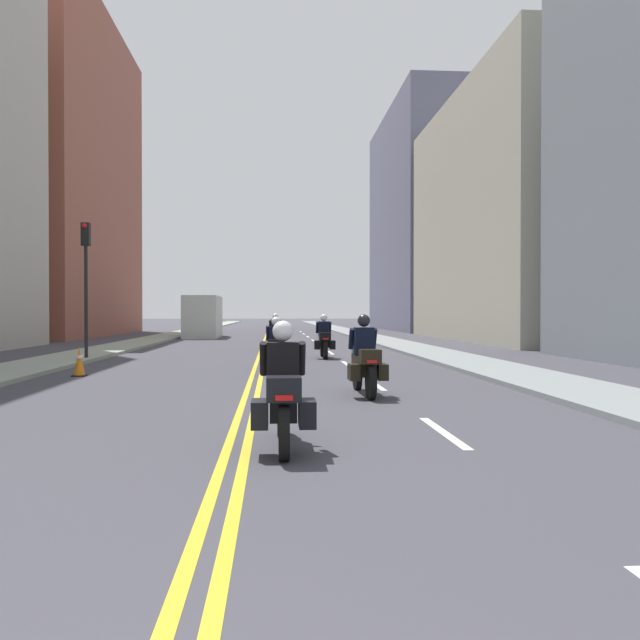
% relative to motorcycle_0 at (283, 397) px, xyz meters
% --- Properties ---
extents(ground_plane, '(264.00, 264.00, 0.00)m').
position_rel_motorcycle_0_xyz_m(ground_plane, '(-0.57, 40.97, -0.65)').
color(ground_plane, '#3E3D45').
extents(sidewalk_left, '(2.34, 144.00, 0.12)m').
position_rel_motorcycle_0_xyz_m(sidewalk_left, '(-7.43, 40.97, -0.59)').
color(sidewalk_left, gray).
rests_on(sidewalk_left, ground).
extents(sidewalk_right, '(2.34, 144.00, 0.12)m').
position_rel_motorcycle_0_xyz_m(sidewalk_right, '(6.29, 40.97, -0.59)').
color(sidewalk_right, gray).
rests_on(sidewalk_right, ground).
extents(centreline_yellow_inner, '(0.12, 132.00, 0.01)m').
position_rel_motorcycle_0_xyz_m(centreline_yellow_inner, '(-0.69, 40.97, -0.64)').
color(centreline_yellow_inner, yellow).
rests_on(centreline_yellow_inner, ground).
extents(centreline_yellow_outer, '(0.12, 132.00, 0.01)m').
position_rel_motorcycle_0_xyz_m(centreline_yellow_outer, '(-0.45, 40.97, -0.64)').
color(centreline_yellow_outer, yellow).
rests_on(centreline_yellow_outer, ground).
extents(lane_dashes_white, '(0.14, 56.40, 0.01)m').
position_rel_motorcycle_0_xyz_m(lane_dashes_white, '(2.27, 21.97, -0.64)').
color(lane_dashes_white, silver).
rests_on(lane_dashes_white, ground).
extents(building_right_1, '(6.38, 21.87, 15.15)m').
position_rel_motorcycle_0_xyz_m(building_right_1, '(14.04, 30.90, 6.93)').
color(building_right_1, '#ACA995').
rests_on(building_right_1, ground).
extents(building_left_2, '(7.66, 21.61, 23.41)m').
position_rel_motorcycle_0_xyz_m(building_left_2, '(-15.82, 40.48, 11.06)').
color(building_left_2, '#94503F').
rests_on(building_left_2, ground).
extents(building_right_2, '(6.81, 21.99, 21.17)m').
position_rel_motorcycle_0_xyz_m(building_right_2, '(14.25, 54.04, 9.94)').
color(building_right_2, slate).
rests_on(building_right_2, ground).
extents(motorcycle_0, '(0.76, 2.10, 1.59)m').
position_rel_motorcycle_0_xyz_m(motorcycle_0, '(0.00, 0.00, 0.00)').
color(motorcycle_0, black).
rests_on(motorcycle_0, ground).
extents(motorcycle_1, '(0.77, 2.29, 1.66)m').
position_rel_motorcycle_0_xyz_m(motorcycle_1, '(1.74, 5.04, 0.02)').
color(motorcycle_1, black).
rests_on(motorcycle_1, ground).
extents(motorcycle_2, '(0.77, 2.16, 1.57)m').
position_rel_motorcycle_0_xyz_m(motorcycle_2, '(-0.05, 10.21, 0.01)').
color(motorcycle_2, black).
rests_on(motorcycle_2, ground).
extents(motorcycle_3, '(0.76, 2.29, 1.63)m').
position_rel_motorcycle_0_xyz_m(motorcycle_3, '(1.75, 15.82, 0.00)').
color(motorcycle_3, black).
rests_on(motorcycle_3, ground).
extents(motorcycle_4, '(0.78, 2.09, 1.65)m').
position_rel_motorcycle_0_xyz_m(motorcycle_4, '(-0.03, 21.06, 0.02)').
color(motorcycle_4, black).
rests_on(motorcycle_4, ground).
extents(traffic_cone_0, '(0.35, 0.35, 0.81)m').
position_rel_motorcycle_0_xyz_m(traffic_cone_0, '(-5.27, 9.55, -0.25)').
color(traffic_cone_0, black).
rests_on(traffic_cone_0, ground).
extents(traffic_light_near, '(0.28, 0.38, 4.83)m').
position_rel_motorcycle_0_xyz_m(traffic_light_near, '(-6.66, 15.04, 2.69)').
color(traffic_light_near, black).
rests_on(traffic_light_near, ground).
extents(parked_truck, '(2.20, 6.50, 2.80)m').
position_rel_motorcycle_0_xyz_m(parked_truck, '(-4.86, 36.22, 0.63)').
color(parked_truck, silver).
rests_on(parked_truck, ground).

